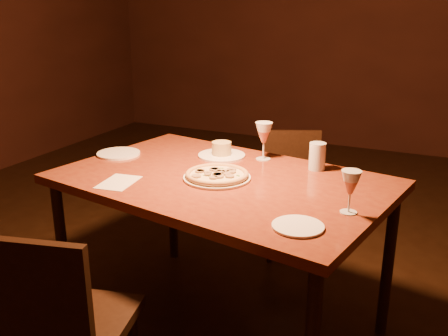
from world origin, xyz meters
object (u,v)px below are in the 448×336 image
at_px(chair_far, 292,185).
at_px(pizza_plate, 217,175).
at_px(dining_table, 222,192).
at_px(chair_near, 52,330).

relative_size(chair_far, pizza_plate, 2.52).
height_order(dining_table, pizza_plate, pizza_plate).
bearing_deg(pizza_plate, chair_far, 86.73).
relative_size(dining_table, chair_far, 2.10).
distance_m(dining_table, pizza_plate, 0.09).
xyz_separation_m(dining_table, chair_near, (-0.20, -0.91, -0.21)).
height_order(chair_far, pizza_plate, pizza_plate).
bearing_deg(chair_far, pizza_plate, -116.90).
distance_m(chair_far, pizza_plate, 1.07).
relative_size(chair_near, chair_far, 1.18).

